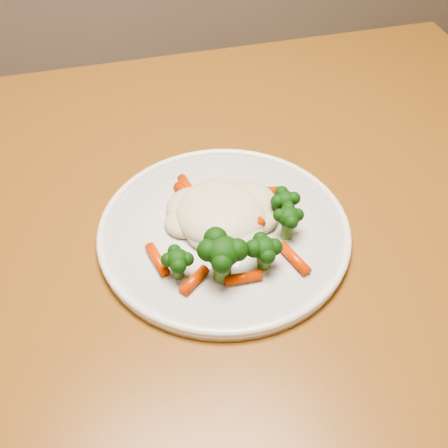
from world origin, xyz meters
The scene contains 3 objects.
dining_table centered at (-0.26, -0.09, 0.65)m, with size 1.21×0.82×0.75m.
plate centered at (-0.19, -0.13, 0.76)m, with size 0.30×0.30×0.01m, color silver.
meal centered at (-0.18, -0.14, 0.78)m, with size 0.19×0.20×0.05m.
Camera 1 is at (-0.29, -0.58, 1.24)m, focal length 45.00 mm.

